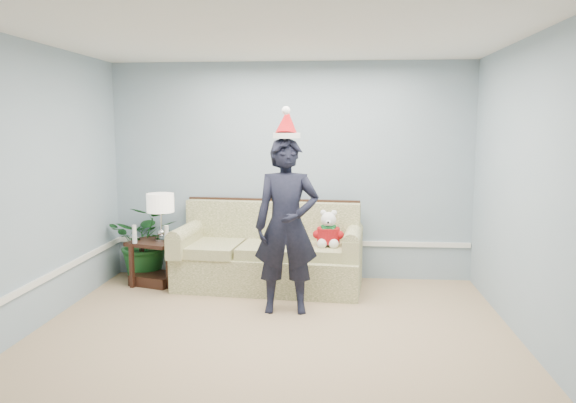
% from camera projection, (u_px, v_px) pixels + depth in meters
% --- Properties ---
extents(room_shell, '(4.54, 5.04, 2.74)m').
position_uv_depth(room_shell, '(265.00, 197.00, 4.55)').
color(room_shell, tan).
rests_on(room_shell, ground).
extents(wainscot_trim, '(4.49, 4.99, 0.06)m').
position_uv_depth(wainscot_trim, '(169.00, 266.00, 5.93)').
color(wainscot_trim, white).
rests_on(wainscot_trim, room_shell).
extents(sofa, '(2.25, 1.11, 1.02)m').
position_uv_depth(sofa, '(270.00, 257.00, 6.72)').
color(sofa, '#5E6932').
rests_on(sofa, room_shell).
extents(side_table, '(0.67, 0.61, 0.54)m').
position_uv_depth(side_table, '(155.00, 267.00, 6.83)').
color(side_table, '#351C13').
rests_on(side_table, room_shell).
extents(table_lamp, '(0.33, 0.33, 0.58)m').
position_uv_depth(table_lamp, '(160.00, 205.00, 6.71)').
color(table_lamp, silver).
rests_on(table_lamp, side_table).
extents(candle_pair, '(0.45, 0.06, 0.22)m').
position_uv_depth(candle_pair, '(151.00, 235.00, 6.62)').
color(candle_pair, silver).
rests_on(candle_pair, side_table).
extents(houseplant, '(0.86, 0.75, 0.94)m').
position_uv_depth(houseplant, '(147.00, 241.00, 7.07)').
color(houseplant, '#1A5421').
rests_on(houseplant, room_shell).
extents(man, '(0.69, 0.48, 1.80)m').
position_uv_depth(man, '(287.00, 226.00, 5.74)').
color(man, black).
rests_on(man, room_shell).
extents(santa_hat, '(0.30, 0.33, 0.33)m').
position_uv_depth(santa_hat, '(287.00, 124.00, 5.61)').
color(santa_hat, white).
rests_on(santa_hat, man).
extents(teddy_bear, '(0.27, 0.30, 0.43)m').
position_uv_depth(teddy_bear, '(328.00, 233.00, 6.48)').
color(teddy_bear, white).
rests_on(teddy_bear, sofa).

